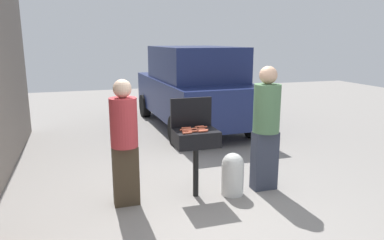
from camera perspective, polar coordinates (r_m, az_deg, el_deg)
ground_plane at (r=5.06m, az=1.59°, el=-13.09°), size 24.00×24.00×0.00m
bbq_grill at (r=5.01m, az=0.64°, el=-3.26°), size 0.60×0.44×0.97m
grill_lid_open at (r=5.13m, az=-0.11°, el=1.23°), size 0.60×0.05×0.42m
hot_dog_0 at (r=4.87m, az=1.71°, el=-1.79°), size 0.13×0.03×0.03m
hot_dog_1 at (r=4.97m, az=1.37°, el=-1.47°), size 0.13×0.04×0.03m
hot_dog_2 at (r=5.09m, az=1.70°, el=-1.14°), size 0.13×0.03×0.03m
hot_dog_3 at (r=5.04m, az=-0.93°, el=-1.27°), size 0.13×0.03×0.03m
hot_dog_4 at (r=4.95m, az=-1.20°, el=-1.53°), size 0.13×0.03×0.03m
hot_dog_5 at (r=5.00m, az=0.10°, el=-1.41°), size 0.13×0.03×0.03m
hot_dog_6 at (r=4.90m, az=1.77°, el=-1.69°), size 0.13×0.04×0.03m
hot_dog_7 at (r=4.92m, az=-0.83°, el=-1.62°), size 0.13×0.04×0.03m
hot_dog_8 at (r=4.86m, az=-0.83°, el=-1.81°), size 0.13×0.03×0.03m
hot_dog_9 at (r=4.78m, az=-0.76°, el=-2.06°), size 0.13×0.03×0.03m
hot_dog_10 at (r=4.93m, az=1.83°, el=-1.60°), size 0.13×0.03×0.03m
hot_dog_11 at (r=4.85m, az=0.12°, el=-1.82°), size 0.13×0.04×0.03m
hot_dog_12 at (r=5.12m, az=1.16°, el=-1.06°), size 0.13×0.04×0.03m
propane_tank at (r=5.26m, az=6.44°, el=-8.32°), size 0.32×0.32×0.62m
person_left at (r=4.81m, az=-10.64°, el=-2.90°), size 0.36×0.36×1.70m
person_right at (r=5.33m, az=11.62°, el=-0.65°), size 0.38×0.38×1.83m
parked_minivan at (r=9.11m, az=0.20°, el=5.27°), size 2.16×4.47×2.02m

